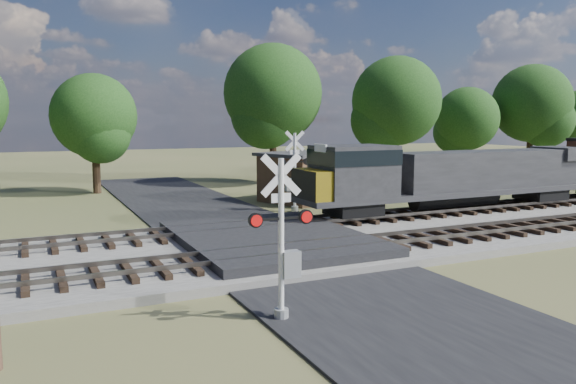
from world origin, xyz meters
TOP-DOWN VIEW (x-y plane):
  - ground at (0.00, 0.00)m, footprint 160.00×160.00m
  - ballast_bed at (10.00, 0.50)m, footprint 140.00×10.00m
  - road at (0.00, 0.00)m, footprint 7.00×60.00m
  - crossing_panel at (0.00, 0.50)m, footprint 7.00×9.00m
  - track_near at (3.12, -2.00)m, footprint 140.00×2.60m
  - track_far at (3.12, 3.00)m, footprint 140.00×2.60m
  - crossing_signal_near at (-2.89, -7.15)m, footprint 1.76×0.38m
  - crossing_signal_far at (4.77, 8.34)m, footprint 1.85×0.42m
  - equipment_shed at (7.08, 11.75)m, footprint 5.78×5.78m
  - treeline at (1.29, 20.03)m, footprint 85.07×11.04m

SIDE VIEW (x-z plane):
  - ground at x=0.00m, z-range 0.00..0.00m
  - road at x=0.00m, z-range 0.00..0.08m
  - ballast_bed at x=10.00m, z-range 0.00..0.30m
  - crossing_panel at x=0.00m, z-range 0.01..0.62m
  - track_near at x=3.12m, z-range 0.25..0.58m
  - track_far at x=3.12m, z-range 0.25..0.58m
  - equipment_shed at x=7.08m, z-range 0.02..3.14m
  - crossing_signal_near at x=-2.89m, z-range -0.37..3.99m
  - crossing_signal_far at x=4.77m, z-range -0.39..4.21m
  - treeline at x=1.29m, z-range 0.93..12.62m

